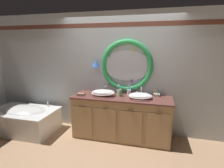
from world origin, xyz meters
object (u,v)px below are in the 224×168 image
at_px(toothbrush_holder_right, 129,92).
at_px(soap_dispenser, 120,93).
at_px(bathtub, 24,118).
at_px(sink_basin_left, 103,93).
at_px(sink_basin_right, 140,96).
at_px(folded_hand_towel, 81,94).
at_px(toothbrush_holder_left, 119,92).
at_px(toiletry_basket, 157,95).

height_order(toothbrush_holder_right, soap_dispenser, toothbrush_holder_right).
xyz_separation_m(bathtub, sink_basin_left, (1.81, 0.24, 0.65)).
distance_m(sink_basin_right, folded_hand_towel, 1.21).
bearing_deg(sink_basin_right, bathtub, -174.61).
bearing_deg(bathtub, soap_dispenser, 7.88).
relative_size(toothbrush_holder_left, toiletry_basket, 1.75).
bearing_deg(toiletry_basket, soap_dispenser, -166.62).
xyz_separation_m(toothbrush_holder_right, folded_hand_towel, (-0.95, -0.31, -0.04)).
xyz_separation_m(bathtub, toothbrush_holder_right, (2.31, 0.46, 0.65)).
relative_size(bathtub, toiletry_basket, 11.51).
relative_size(sink_basin_right, soap_dispenser, 2.82).
xyz_separation_m(sink_basin_left, sink_basin_right, (0.76, 0.00, -0.01)).
distance_m(toothbrush_holder_right, toiletry_basket, 0.57).
relative_size(sink_basin_left, soap_dispenser, 2.97).
height_order(toothbrush_holder_right, toiletry_basket, toothbrush_holder_right).
height_order(sink_basin_left, toothbrush_holder_left, toothbrush_holder_left).
bearing_deg(bathtub, sink_basin_right, 5.39).
bearing_deg(toothbrush_holder_right, bathtub, -168.69).
bearing_deg(sink_basin_left, toiletry_basket, 12.04).
xyz_separation_m(bathtub, toothbrush_holder_left, (2.10, 0.43, 0.64)).
bearing_deg(toiletry_basket, sink_basin_left, -167.96).
bearing_deg(soap_dispenser, sink_basin_right, -7.81).
relative_size(soap_dispenser, folded_hand_towel, 1.03).
bearing_deg(toiletry_basket, toothbrush_holder_right, -179.21).
bearing_deg(toothbrush_holder_right, folded_hand_towel, -161.79).
height_order(sink_basin_left, sink_basin_right, sink_basin_left).
distance_m(toothbrush_holder_left, toiletry_basket, 0.78).
distance_m(sink_basin_left, soap_dispenser, 0.35).
relative_size(toothbrush_holder_right, soap_dispenser, 1.39).
bearing_deg(folded_hand_towel, toiletry_basket, 11.94).
xyz_separation_m(folded_hand_towel, toiletry_basket, (1.52, 0.32, 0.01)).
distance_m(toothbrush_holder_left, soap_dispenser, 0.14).
xyz_separation_m(toothbrush_holder_right, soap_dispenser, (-0.15, -0.16, 0.01)).
bearing_deg(sink_basin_left, toothbrush_holder_left, 33.06).
height_order(sink_basin_left, toiletry_basket, sink_basin_left).
bearing_deg(toothbrush_holder_left, toiletry_basket, 3.00).
relative_size(bathtub, toothbrush_holder_right, 6.48).
bearing_deg(toothbrush_holder_left, bathtub, -168.43).
bearing_deg(bathtub, toothbrush_holder_left, 11.57).
bearing_deg(toothbrush_holder_right, soap_dispenser, -133.38).
xyz_separation_m(toothbrush_holder_left, folded_hand_towel, (-0.74, -0.28, -0.04)).
height_order(toothbrush_holder_left, toiletry_basket, toothbrush_holder_left).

